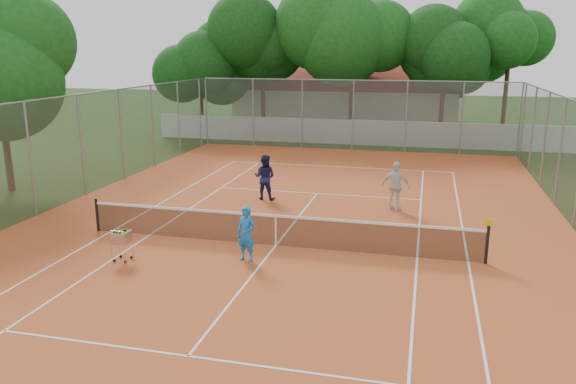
% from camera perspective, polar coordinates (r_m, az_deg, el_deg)
% --- Properties ---
extents(ground, '(120.00, 120.00, 0.00)m').
position_cam_1_polar(ground, '(16.79, -1.24, -5.53)').
color(ground, '#18340E').
rests_on(ground, ground).
extents(court_pad, '(18.00, 34.00, 0.02)m').
position_cam_1_polar(court_pad, '(16.79, -1.24, -5.50)').
color(court_pad, '#BB5224').
rests_on(court_pad, ground).
extents(court_lines, '(10.98, 23.78, 0.01)m').
position_cam_1_polar(court_lines, '(16.78, -1.24, -5.46)').
color(court_lines, white).
rests_on(court_lines, court_pad).
extents(tennis_net, '(11.88, 0.10, 0.98)m').
position_cam_1_polar(tennis_net, '(16.63, -1.25, -3.88)').
color(tennis_net, black).
rests_on(tennis_net, court_pad).
extents(perimeter_fence, '(18.00, 34.00, 4.00)m').
position_cam_1_polar(perimeter_fence, '(16.22, -1.28, 1.12)').
color(perimeter_fence, slate).
rests_on(perimeter_fence, ground).
extents(boundary_wall, '(26.00, 0.30, 1.50)m').
position_cam_1_polar(boundary_wall, '(34.84, 6.99, 6.04)').
color(boundary_wall, silver).
rests_on(boundary_wall, ground).
extents(clubhouse, '(16.40, 9.00, 4.40)m').
position_cam_1_polar(clubhouse, '(44.80, 6.09, 9.75)').
color(clubhouse, beige).
rests_on(clubhouse, ground).
extents(tropical_trees, '(29.00, 19.00, 10.00)m').
position_cam_1_polar(tropical_trees, '(37.48, 7.78, 13.12)').
color(tropical_trees, '#0D340F').
rests_on(tropical_trees, ground).
extents(player_near, '(0.64, 0.50, 1.55)m').
position_cam_1_polar(player_near, '(15.43, -4.26, -4.27)').
color(player_near, blue).
rests_on(player_near, court_pad).
extents(player_far_left, '(0.89, 0.71, 1.75)m').
position_cam_1_polar(player_far_left, '(21.72, -2.37, 1.52)').
color(player_far_left, '#181A4A').
rests_on(player_far_left, court_pad).
extents(player_far_right, '(1.12, 0.68, 1.77)m').
position_cam_1_polar(player_far_right, '(20.62, 10.91, 0.61)').
color(player_far_right, silver).
rests_on(player_far_right, court_pad).
extents(ball_hopper, '(0.47, 0.47, 0.93)m').
position_cam_1_polar(ball_hopper, '(16.13, -16.52, -5.17)').
color(ball_hopper, '#B6B7BD').
rests_on(ball_hopper, court_pad).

